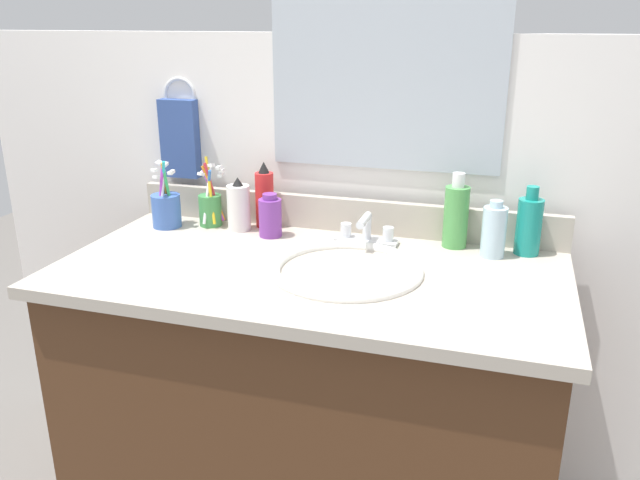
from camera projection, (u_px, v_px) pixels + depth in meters
The scene contains 17 objects.
vanity_cabinet at pixel (310, 418), 1.61m from camera, with size 1.12×0.55×0.76m, color #4C2D19.
countertop at pixel (309, 273), 1.48m from camera, with size 1.17×0.60×0.03m, color #B2A899.
backsplash at pixel (341, 214), 1.71m from camera, with size 1.17×0.02×0.09m, color #B2A899.
back_wall at pixel (346, 270), 1.83m from camera, with size 2.27×0.04×1.30m, color white.
mirror_panel at pixel (386, 58), 1.59m from camera, with size 0.60×0.01×0.56m, color #B2BCC6.
towel_ring at pixel (180, 95), 1.79m from camera, with size 0.10×0.10×0.01m, color silver.
hand_towel at pixel (180, 139), 1.81m from camera, with size 0.11×0.04×0.22m, color #334C8C.
sink_basin at pixel (347, 283), 1.46m from camera, with size 0.35×0.35×0.11m.
faucet at pixel (366, 234), 1.62m from camera, with size 0.16×0.10×0.08m.
bottle_cream_purple at pixel (270, 217), 1.67m from camera, with size 0.06×0.06×0.12m.
bottle_toner_green at pixel (456, 215), 1.58m from camera, with size 0.06×0.06×0.19m.
bottle_mouthwash_teal at pixel (529, 225), 1.53m from camera, with size 0.06×0.06×0.17m.
bottle_lotion_white at pixel (239, 207), 1.72m from camera, with size 0.06×0.06×0.15m.
bottle_gel_clear at pixel (494, 231), 1.52m from camera, with size 0.06×0.06×0.14m.
bottle_spray_red at pixel (265, 198), 1.74m from camera, with size 0.05×0.05×0.18m.
cup_blue_plastic at pixel (166, 208), 1.74m from camera, with size 0.08×0.08×0.19m.
cup_green at pixel (211, 207), 1.75m from camera, with size 0.08×0.08×0.19m.
Camera 1 is at (0.42, -1.30, 1.34)m, focal length 35.79 mm.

